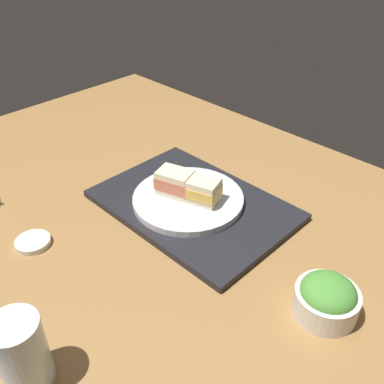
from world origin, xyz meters
TOP-DOWN VIEW (x-y plane):
  - ground_plane at (0.00, 0.00)cm, footprint 140.00×100.00cm
  - serving_tray at (-5.25, -5.24)cm, footprint 41.27×28.65cm
  - sandwich_plate at (-4.35, -4.57)cm, footprint 23.92×23.92cm
  - sandwich_near at (-7.30, -5.57)cm, footprint 8.73×7.40cm
  - sandwich_far at (-1.39, -3.57)cm, footprint 8.79×7.30cm
  - salad_bowl at (-40.38, 0.29)cm, footprint 10.45×10.45cm
  - drinking_glass at (-16.99, 39.59)cm, footprint 7.01×7.01cm
  - small_sauce_dish at (8.75, 25.23)cm, footprint 6.81×6.81cm

SIDE VIEW (x-z plane):
  - ground_plane at x=0.00cm, z-range -3.00..0.00cm
  - small_sauce_dish at x=8.75cm, z-range 0.00..1.10cm
  - serving_tray at x=-5.25cm, z-range 0.00..1.55cm
  - sandwich_plate at x=-4.35cm, z-range 1.55..3.01cm
  - salad_bowl at x=-40.38cm, z-range -0.21..6.92cm
  - sandwich_near at x=-7.30cm, z-range 3.01..8.12cm
  - sandwich_far at x=-1.39cm, z-range 3.01..8.43cm
  - drinking_glass at x=-16.99cm, z-range 0.00..11.85cm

